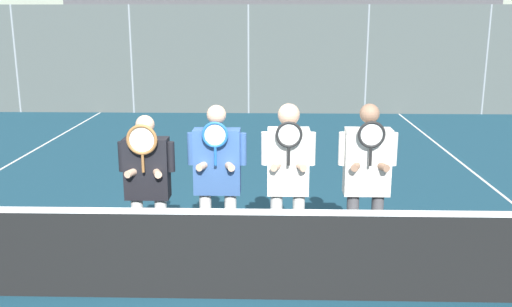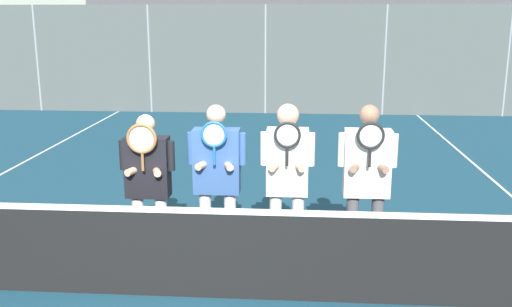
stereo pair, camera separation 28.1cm
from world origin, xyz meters
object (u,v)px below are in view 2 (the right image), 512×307
(player_leftmost, at_px, (148,179))
(player_center_right, at_px, (287,175))
(player_center_left, at_px, (217,174))
(car_left_of_center, at_px, (245,71))
(car_center, at_px, (412,72))
(car_far_left, at_px, (91,71))
(player_rightmost, at_px, (367,177))

(player_leftmost, distance_m, player_center_right, 1.51)
(player_leftmost, xyz_separation_m, player_center_left, (0.75, 0.04, 0.06))
(car_left_of_center, height_order, car_center, car_center)
(car_far_left, bearing_deg, player_leftmost, -67.60)
(car_far_left, xyz_separation_m, car_center, (10.80, -0.06, 0.04))
(car_left_of_center, bearing_deg, player_leftmost, -89.11)
(player_center_left, height_order, car_left_of_center, player_center_left)
(player_center_left, height_order, car_center, car_center)
(player_leftmost, relative_size, player_center_left, 0.94)
(player_center_right, relative_size, player_rightmost, 1.00)
(player_center_right, distance_m, car_left_of_center, 13.62)
(player_center_right, distance_m, car_far_left, 15.05)
(car_center, bearing_deg, player_rightmost, -102.61)
(player_rightmost, distance_m, car_left_of_center, 13.74)
(player_leftmost, height_order, player_center_right, player_center_right)
(player_center_left, height_order, player_center_right, player_center_right)
(player_rightmost, relative_size, car_far_left, 0.46)
(player_leftmost, bearing_deg, car_far_left, 112.40)
(player_rightmost, xyz_separation_m, car_far_left, (-7.83, 13.31, -0.21))
(player_center_right, bearing_deg, car_center, 74.01)
(player_center_left, relative_size, player_rightmost, 0.99)
(player_center_right, xyz_separation_m, car_far_left, (-7.00, 13.32, -0.22))
(player_center_left, bearing_deg, car_left_of_center, 94.07)
(car_far_left, distance_m, car_left_of_center, 5.28)
(player_center_left, distance_m, car_far_left, 14.67)
(car_left_of_center, distance_m, car_center, 5.52)
(player_rightmost, bearing_deg, player_center_right, -179.49)
(player_leftmost, bearing_deg, player_center_left, 3.34)
(car_far_left, bearing_deg, player_center_left, -64.83)
(player_center_left, xyz_separation_m, player_rightmost, (1.59, -0.04, 0.01))
(player_rightmost, height_order, car_center, player_rightmost)
(player_rightmost, height_order, car_left_of_center, player_rightmost)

